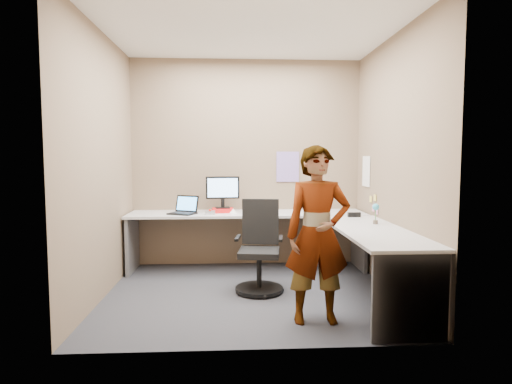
{
  "coord_description": "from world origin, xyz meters",
  "views": [
    {
      "loc": [
        -0.18,
        -4.37,
        1.43
      ],
      "look_at": [
        0.07,
        0.25,
        1.05
      ],
      "focal_mm": 30.0,
      "sensor_mm": 36.0,
      "label": 1
    }
  ],
  "objects": [
    {
      "name": "sticky_note_d",
      "position": [
        1.49,
        0.7,
        0.92
      ],
      "size": [
        0.01,
        0.07,
        0.07
      ],
      "primitive_type": "cube",
      "color": "#F2E059",
      "rests_on": "wall_right"
    },
    {
      "name": "calendar_white",
      "position": [
        1.49,
        0.9,
        1.25
      ],
      "size": [
        0.01,
        0.28,
        0.38
      ],
      "primitive_type": "cube",
      "color": "white",
      "rests_on": "wall_right"
    },
    {
      "name": "flower",
      "position": [
        1.31,
        -0.02,
        0.87
      ],
      "size": [
        0.07,
        0.07,
        0.22
      ],
      "color": "brown",
      "rests_on": "desk"
    },
    {
      "name": "monitor",
      "position": [
        -0.31,
        1.02,
        1.02
      ],
      "size": [
        0.42,
        0.14,
        0.4
      ],
      "rotation": [
        0.0,
        0.0,
        0.11
      ],
      "color": "black",
      "rests_on": "paper_ream"
    },
    {
      "name": "sticky_note_b",
      "position": [
        1.49,
        0.6,
        0.82
      ],
      "size": [
        0.01,
        0.07,
        0.07
      ],
      "primitive_type": "cube",
      "color": "pink",
      "rests_on": "wall_right"
    },
    {
      "name": "wall_back",
      "position": [
        0.0,
        1.3,
        1.35
      ],
      "size": [
        3.0,
        0.0,
        3.0
      ],
      "primitive_type": "plane",
      "rotation": [
        1.57,
        0.0,
        0.0
      ],
      "color": "brown",
      "rests_on": "ground"
    },
    {
      "name": "sticky_note_c",
      "position": [
        1.49,
        0.48,
        0.8
      ],
      "size": [
        0.01,
        0.07,
        0.07
      ],
      "primitive_type": "cube",
      "color": "pink",
      "rests_on": "wall_right"
    },
    {
      "name": "ceiling",
      "position": [
        0.0,
        0.0,
        2.7
      ],
      "size": [
        3.0,
        3.0,
        0.0
      ],
      "primitive_type": "plane",
      "rotation": [
        3.14,
        0.0,
        0.0
      ],
      "color": "white",
      "rests_on": "wall_back"
    },
    {
      "name": "origami",
      "position": [
        -0.18,
        0.91,
        0.76
      ],
      "size": [
        0.1,
        0.1,
        0.06
      ],
      "primitive_type": "cone",
      "color": "white",
      "rests_on": "desk"
    },
    {
      "name": "paper_ream",
      "position": [
        -0.31,
        1.01,
        0.76
      ],
      "size": [
        0.28,
        0.22,
        0.05
      ],
      "primitive_type": "cube",
      "rotation": [
        0.0,
        0.0,
        0.11
      ],
      "color": "red",
      "rests_on": "desk"
    },
    {
      "name": "ground",
      "position": [
        0.0,
        0.0,
        0.0
      ],
      "size": [
        3.0,
        3.0,
        0.0
      ],
      "primitive_type": "plane",
      "color": "#2A2A30",
      "rests_on": "ground"
    },
    {
      "name": "sticky_note_a",
      "position": [
        1.49,
        0.55,
        0.95
      ],
      "size": [
        0.01,
        0.07,
        0.07
      ],
      "primitive_type": "cube",
      "color": "#F2E059",
      "rests_on": "wall_right"
    },
    {
      "name": "trackball_mouse",
      "position": [
        -0.46,
        0.81,
        0.76
      ],
      "size": [
        0.12,
        0.08,
        0.07
      ],
      "color": "#B7B7BC",
      "rests_on": "desk"
    },
    {
      "name": "stapler",
      "position": [
        1.23,
        0.51,
        0.76
      ],
      "size": [
        0.15,
        0.05,
        0.05
      ],
      "primitive_type": "cube",
      "rotation": [
        0.0,
        0.0,
        0.06
      ],
      "color": "black",
      "rests_on": "desk"
    },
    {
      "name": "desk",
      "position": [
        0.44,
        0.39,
        0.59
      ],
      "size": [
        2.98,
        2.58,
        0.73
      ],
      "color": "silver",
      "rests_on": "ground"
    },
    {
      "name": "office_chair",
      "position": [
        0.1,
        0.11,
        0.39
      ],
      "size": [
        0.52,
        0.51,
        0.96
      ],
      "rotation": [
        0.0,
        0.0,
        -0.13
      ],
      "color": "black",
      "rests_on": "ground"
    },
    {
      "name": "wall_left",
      "position": [
        -1.5,
        0.0,
        1.35
      ],
      "size": [
        0.0,
        2.7,
        2.7
      ],
      "primitive_type": "plane",
      "rotation": [
        1.57,
        0.0,
        1.57
      ],
      "color": "brown",
      "rests_on": "ground"
    },
    {
      "name": "person",
      "position": [
        0.55,
        -0.78,
        0.77
      ],
      "size": [
        0.56,
        0.37,
        1.53
      ],
      "primitive_type": "imported",
      "rotation": [
        0.0,
        0.0,
        0.01
      ],
      "color": "#999399",
      "rests_on": "ground"
    },
    {
      "name": "laptop",
      "position": [
        -0.78,
        0.91,
        0.79
      ],
      "size": [
        0.39,
        0.37,
        0.22
      ],
      "rotation": [
        0.0,
        0.0,
        -0.46
      ],
      "color": "black",
      "rests_on": "desk"
    },
    {
      "name": "calendar_purple",
      "position": [
        0.55,
        1.29,
        1.3
      ],
      "size": [
        0.3,
        0.01,
        0.4
      ],
      "primitive_type": "cube",
      "color": "#846BB7",
      "rests_on": "wall_back"
    },
    {
      "name": "wall_right",
      "position": [
        1.5,
        0.0,
        1.35
      ],
      "size": [
        0.0,
        2.7,
        2.7
      ],
      "primitive_type": "plane",
      "rotation": [
        1.57,
        0.0,
        -1.57
      ],
      "color": "brown",
      "rests_on": "ground"
    }
  ]
}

